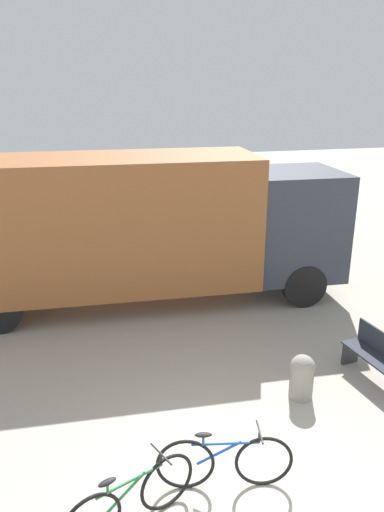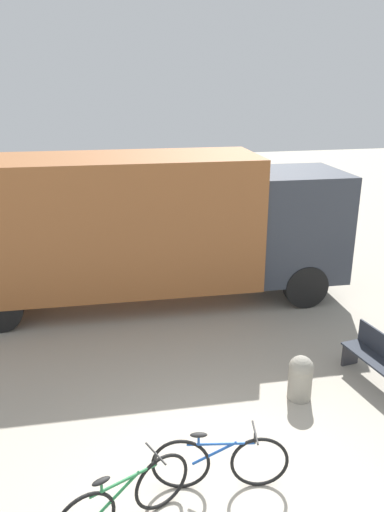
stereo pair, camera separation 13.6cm
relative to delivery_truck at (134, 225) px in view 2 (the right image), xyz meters
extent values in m
plane|color=#A8A091|center=(0.38, -6.23, -1.90)|extent=(60.00, 60.00, 0.00)
cube|color=#99592D|center=(-0.90, 0.03, 0.07)|extent=(7.41, 2.50, 2.93)
cube|color=#333842|center=(3.81, -0.15, -0.15)|extent=(2.17, 2.21, 2.49)
cylinder|color=black|center=(3.85, 0.80, -1.39)|extent=(1.02, 0.32, 1.01)
cylinder|color=black|center=(3.77, -1.09, -1.39)|extent=(1.02, 0.32, 1.01)
cylinder|color=black|center=(-2.87, 1.06, -1.39)|extent=(1.02, 0.32, 1.01)
cube|color=#282D38|center=(3.64, -4.37, -1.44)|extent=(0.62, 1.66, 0.04)
cube|color=#2D2D33|center=(3.54, -3.62, -1.68)|extent=(0.34, 0.10, 0.44)
torus|color=black|center=(-0.37, -6.09, -1.52)|extent=(0.71, 0.34, 0.75)
cylinder|color=#26723F|center=(-0.83, -6.29, -1.22)|extent=(0.80, 0.37, 0.04)
cylinder|color=#26723F|center=(-0.90, -6.32, -1.36)|extent=(0.54, 0.26, 0.35)
cylinder|color=#26723F|center=(-1.08, -6.40, -1.16)|extent=(0.03, 0.03, 0.12)
ellipsoid|color=black|center=(-1.08, -6.40, -1.08)|extent=(0.24, 0.17, 0.05)
cylinder|color=black|center=(-0.43, -6.12, -1.14)|extent=(0.03, 0.03, 0.16)
cylinder|color=black|center=(-0.43, -6.12, -1.06)|extent=(0.20, 0.41, 0.02)
torus|color=black|center=(-0.09, -5.86, -1.52)|extent=(0.75, 0.18, 0.75)
torus|color=black|center=(0.91, -6.03, -1.52)|extent=(0.75, 0.18, 0.75)
cylinder|color=#1E4C9E|center=(0.41, -5.95, -1.22)|extent=(0.85, 0.19, 0.04)
cylinder|color=#1E4C9E|center=(0.34, -5.93, -1.36)|extent=(0.57, 0.14, 0.35)
cylinder|color=#1E4C9E|center=(0.14, -5.90, -1.16)|extent=(0.03, 0.03, 0.12)
ellipsoid|color=black|center=(0.14, -5.90, -1.08)|extent=(0.23, 0.13, 0.05)
cylinder|color=black|center=(0.83, -6.02, -1.14)|extent=(0.03, 0.03, 0.16)
cylinder|color=black|center=(0.83, -6.02, -1.06)|extent=(0.10, 0.44, 0.02)
cylinder|color=gray|center=(2.20, -4.37, -1.62)|extent=(0.39, 0.39, 0.56)
sphere|color=gray|center=(2.20, -4.37, -1.34)|extent=(0.41, 0.41, 0.41)
camera|label=1|loc=(-1.16, -10.81, 3.09)|focal=35.00mm
camera|label=2|loc=(-1.03, -10.84, 3.09)|focal=35.00mm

